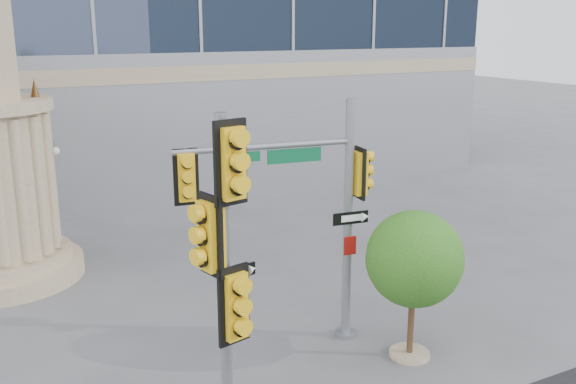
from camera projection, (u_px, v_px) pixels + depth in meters
name	position (u px, v px, depth m)	size (l,w,h in m)	color
ground	(353.00, 373.00, 13.36)	(120.00, 120.00, 0.00)	#545456
main_signal_pole	(307.00, 198.00, 13.78)	(4.26, 0.91, 5.53)	slate
secondary_signal_pole	(225.00, 252.00, 10.79)	(1.04, 0.75, 5.67)	slate
street_tree	(415.00, 262.00, 13.54)	(2.11, 2.07, 3.29)	tan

